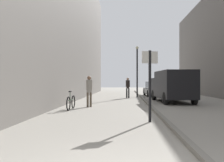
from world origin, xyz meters
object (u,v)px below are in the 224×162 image
at_px(pedestrian_main_foreground, 128,86).
at_px(bicycle_leaning, 71,102).
at_px(street_sign_post, 150,79).
at_px(delivery_van, 172,85).
at_px(pedestrian_mid_block, 89,89).
at_px(lamp_post, 137,68).
at_px(parked_car, 155,89).

height_order(pedestrian_main_foreground, bicycle_leaning, pedestrian_main_foreground).
bearing_deg(street_sign_post, delivery_van, -121.05).
height_order(pedestrian_mid_block, lamp_post, lamp_post).
xyz_separation_m(delivery_van, lamp_post, (-2.21, 5.10, 1.53)).
distance_m(parked_car, lamp_post, 3.14).
height_order(parked_car, street_sign_post, street_sign_post).
bearing_deg(street_sign_post, lamp_post, -105.31).
relative_size(pedestrian_main_foreground, parked_car, 0.42).
bearing_deg(delivery_van, lamp_post, 109.02).
relative_size(pedestrian_main_foreground, street_sign_post, 0.69).
bearing_deg(pedestrian_main_foreground, delivery_van, -48.60).
relative_size(delivery_van, street_sign_post, 2.05).
height_order(pedestrian_main_foreground, delivery_van, delivery_van).
distance_m(street_sign_post, lamp_post, 13.23).
height_order(street_sign_post, bicycle_leaning, street_sign_post).
distance_m(parked_car, street_sign_post, 14.93).
distance_m(pedestrian_main_foreground, pedestrian_mid_block, 7.55).
distance_m(delivery_van, bicycle_leaning, 7.73).
height_order(pedestrian_mid_block, parked_car, pedestrian_mid_block).
xyz_separation_m(pedestrian_main_foreground, parked_car, (2.70, 2.84, -0.33)).
bearing_deg(street_sign_post, pedestrian_main_foreground, -101.15).
xyz_separation_m(street_sign_post, bicycle_leaning, (-3.73, 3.46, -1.16)).
bearing_deg(pedestrian_main_foreground, bicycle_leaning, -107.15).
xyz_separation_m(parked_car, street_sign_post, (-2.02, -14.77, 0.83)).
bearing_deg(delivery_van, pedestrian_main_foreground, 124.37).
bearing_deg(parked_car, lamp_post, -140.85).
bearing_deg(lamp_post, parked_car, 41.37).
height_order(delivery_van, parked_car, delivery_van).
relative_size(street_sign_post, bicycle_leaning, 1.47).
height_order(pedestrian_main_foreground, street_sign_post, street_sign_post).
distance_m(parked_car, bicycle_leaning, 12.70).
xyz_separation_m(parked_car, bicycle_leaning, (-5.75, -11.31, -0.33)).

